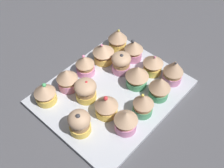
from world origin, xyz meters
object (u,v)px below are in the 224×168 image
(cupcake_7, at_px, (86,90))
(cupcake_14, at_px, (143,105))
(cupcake_0, at_px, (118,38))
(cupcake_11, at_px, (80,122))
(baking_tray, at_px, (112,92))
(cupcake_6, at_px, (121,62))
(cupcake_1, at_px, (103,53))
(cupcake_4, at_px, (45,93))
(cupcake_8, at_px, (153,64))
(cupcake_13, at_px, (160,87))
(cupcake_2, at_px, (85,64))
(cupcake_9, at_px, (137,75))
(cupcake_3, at_px, (67,79))
(cupcake_15, at_px, (126,121))
(cupcake_5, at_px, (134,50))
(cupcake_12, at_px, (173,71))
(cupcake_10, at_px, (106,105))

(cupcake_7, relative_size, cupcake_14, 0.93)
(cupcake_0, height_order, cupcake_11, same)
(baking_tray, height_order, cupcake_6, cupcake_6)
(cupcake_14, bearing_deg, cupcake_1, -109.55)
(cupcake_4, height_order, cupcake_14, cupcake_14)
(cupcake_0, bearing_deg, cupcake_8, 85.34)
(cupcake_8, xyz_separation_m, cupcake_13, (0.06, 0.07, 0.00))
(cupcake_2, relative_size, cupcake_13, 0.93)
(cupcake_9, xyz_separation_m, cupcake_14, (0.07, 0.07, -0.00))
(baking_tray, distance_m, cupcake_3, 0.13)
(cupcake_6, distance_m, cupcake_15, 0.20)
(baking_tray, xyz_separation_m, cupcake_13, (-0.07, 0.11, 0.05))
(cupcake_4, xyz_separation_m, cupcake_14, (-0.14, 0.22, 0.00))
(cupcake_5, height_order, cupcake_12, cupcake_12)
(cupcake_6, distance_m, cupcake_12, 0.15)
(cupcake_10, distance_m, cupcake_12, 0.22)
(cupcake_14, bearing_deg, cupcake_12, -177.48)
(cupcake_1, distance_m, cupcake_8, 0.15)
(cupcake_1, height_order, cupcake_4, same)
(cupcake_5, distance_m, cupcake_15, 0.26)
(cupcake_15, bearing_deg, cupcake_11, -45.44)
(cupcake_0, relative_size, cupcake_15, 1.09)
(cupcake_8, xyz_separation_m, cupcake_14, (0.14, 0.07, 0.00))
(cupcake_3, distance_m, cupcake_11, 0.15)
(cupcake_14, bearing_deg, cupcake_11, -29.16)
(cupcake_8, bearing_deg, cupcake_9, -3.43)
(cupcake_2, distance_m, cupcake_12, 0.25)
(cupcake_4, distance_m, cupcake_7, 0.11)
(baking_tray, xyz_separation_m, cupcake_9, (-0.07, 0.04, 0.04))
(cupcake_5, distance_m, cupcake_12, 0.14)
(cupcake_1, height_order, cupcake_9, cupcake_9)
(cupcake_1, height_order, cupcake_12, cupcake_12)
(cupcake_0, relative_size, cupcake_7, 1.12)
(cupcake_2, relative_size, cupcake_8, 1.00)
(cupcake_4, relative_size, cupcake_14, 0.94)
(cupcake_12, bearing_deg, baking_tray, -34.98)
(cupcake_13, height_order, cupcake_15, cupcake_13)
(cupcake_10, relative_size, cupcake_11, 0.99)
(cupcake_11, bearing_deg, cupcake_1, -150.02)
(cupcake_10, height_order, cupcake_13, same)
(cupcake_15, bearing_deg, cupcake_4, -70.74)
(cupcake_9, bearing_deg, cupcake_1, -92.78)
(cupcake_5, xyz_separation_m, cupcake_8, (0.01, 0.08, -0.00))
(cupcake_10, xyz_separation_m, cupcake_12, (-0.21, 0.06, 0.00))
(cupcake_7, xyz_separation_m, cupcake_13, (-0.14, 0.15, 0.01))
(cupcake_0, xyz_separation_m, cupcake_5, (0.01, 0.07, -0.00))
(cupcake_6, distance_m, cupcake_9, 0.07)
(cupcake_6, height_order, cupcake_13, cupcake_13)
(cupcake_12, bearing_deg, cupcake_8, -80.11)
(cupcake_10, height_order, cupcake_14, cupcake_10)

